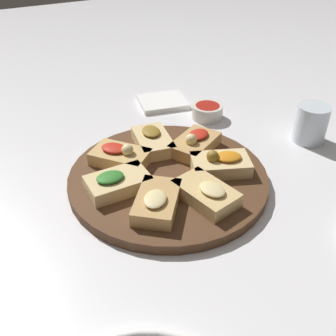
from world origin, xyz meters
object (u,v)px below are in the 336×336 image
serving_board (168,178)px  dipping_bowl (207,111)px  water_glass (311,124)px  napkin_stack (163,102)px

serving_board → dipping_bowl: 0.27m
water_glass → dipping_bowl: 0.23m
water_glass → serving_board: bearing=-1.2°
dipping_bowl → water_glass: bearing=126.0°
napkin_stack → serving_board: bearing=64.7°
serving_board → napkin_stack: (-0.14, -0.29, -0.00)m
napkin_stack → dipping_bowl: dipping_bowl is taller
water_glass → napkin_stack: (0.19, -0.30, -0.03)m
serving_board → water_glass: bearing=178.8°
dipping_bowl → napkin_stack: bearing=-62.8°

